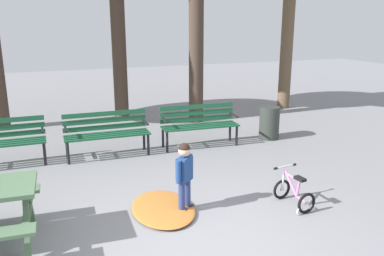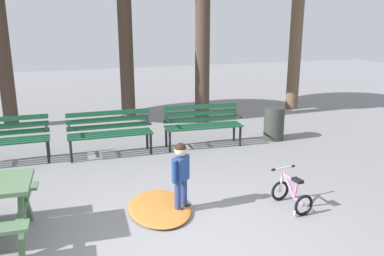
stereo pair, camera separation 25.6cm
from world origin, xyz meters
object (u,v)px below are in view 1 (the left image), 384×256
at_px(park_bench_right, 199,122).
at_px(child_standing, 184,172).
at_px(park_bench_left, 107,130).
at_px(trash_bin, 269,123).
at_px(kids_bicycle, 294,193).

xyz_separation_m(park_bench_right, child_standing, (-1.33, -2.70, 0.06)).
relative_size(park_bench_left, park_bench_right, 0.99).
bearing_deg(park_bench_left, park_bench_right, -1.29).
distance_m(park_bench_right, child_standing, 3.01).
distance_m(park_bench_left, trash_bin, 3.56).
bearing_deg(kids_bicycle, park_bench_right, 92.96).
xyz_separation_m(child_standing, trash_bin, (2.98, 2.61, -0.21)).
xyz_separation_m(kids_bicycle, trash_bin, (1.49, 3.03, 0.16)).
relative_size(park_bench_left, child_standing, 1.64).
bearing_deg(trash_bin, child_standing, -138.83).
xyz_separation_m(park_bench_left, trash_bin, (3.55, -0.14, -0.15)).
bearing_deg(park_bench_right, child_standing, -116.24).
bearing_deg(park_bench_right, trash_bin, -3.27).
bearing_deg(child_standing, park_bench_left, 101.80).
height_order(park_bench_left, trash_bin, park_bench_left).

